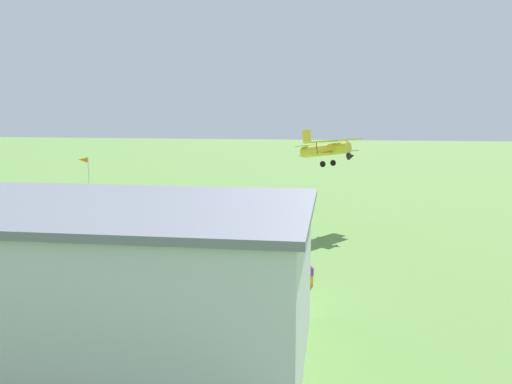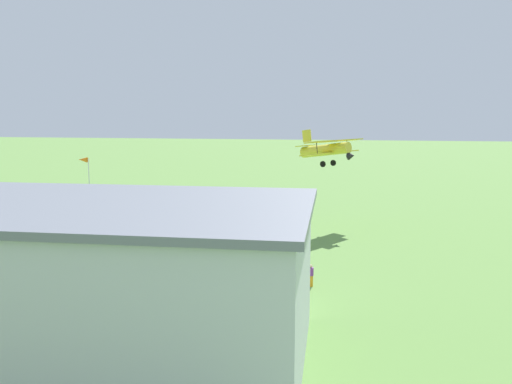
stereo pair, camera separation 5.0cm
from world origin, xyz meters
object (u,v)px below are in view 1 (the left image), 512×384
Objects in this scene: person_watching_takeoff at (311,276)px; windsock at (84,164)px; person_at_fence_line at (185,256)px; hangar at (12,276)px; biplane at (327,149)px.

windsock is (28.85, -21.44, 5.33)m from person_watching_takeoff.
person_watching_takeoff is at bearing 143.39° from windsock.
hangar is at bearing 77.22° from person_at_fence_line.
person_at_fence_line is (-3.65, -16.11, -3.12)m from hangar.
biplane is 5.39× the size of person_at_fence_line.
biplane is at bearing 177.54° from windsock.
person_at_fence_line is at bearing 135.61° from windsock.
biplane is 1.21× the size of windsock.
person_at_fence_line is at bearing -102.78° from hangar.
hangar is 16.81m from person_at_fence_line.
windsock is at bearing -36.61° from person_watching_takeoff.
person_watching_takeoff is (-0.06, 20.20, -7.56)m from biplane.
person_watching_takeoff is at bearing 162.31° from person_at_fence_line.
hangar is 19.47× the size of person_watching_takeoff.
biplane is (-13.92, -33.02, 4.44)m from hangar.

